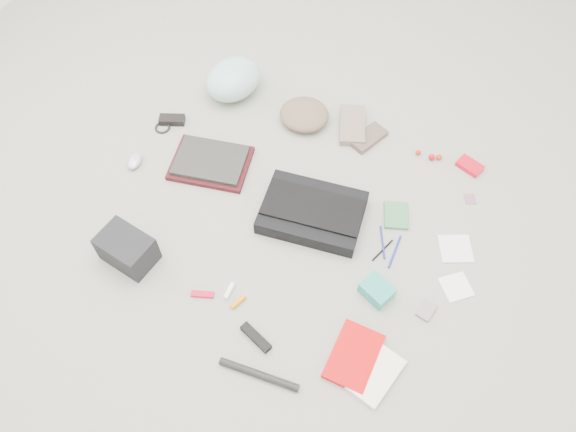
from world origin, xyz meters
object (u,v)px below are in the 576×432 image
at_px(bike_helmet, 233,79).
at_px(book_red, 354,356).
at_px(camera_bag, 127,249).
at_px(laptop, 210,160).
at_px(messenger_bag, 312,212).
at_px(accordion_wallet, 377,290).

bearing_deg(bike_helmet, book_red, -27.17).
relative_size(bike_helmet, camera_bag, 1.39).
relative_size(camera_bag, book_red, 0.88).
xyz_separation_m(laptop, bike_helmet, (-0.11, 0.44, 0.05)).
distance_m(messenger_bag, accordion_wallet, 0.42).
xyz_separation_m(messenger_bag, book_red, (0.37, -0.49, -0.02)).
distance_m(laptop, accordion_wallet, 0.92).
bearing_deg(camera_bag, bike_helmet, 101.58).
height_order(messenger_bag, book_red, messenger_bag).
height_order(messenger_bag, camera_bag, camera_bag).
bearing_deg(laptop, camera_bag, -108.51).
height_order(messenger_bag, bike_helmet, bike_helmet).
relative_size(bike_helmet, book_red, 1.22).
bearing_deg(laptop, messenger_bag, -19.17).
xyz_separation_m(laptop, book_red, (0.88, -0.56, -0.02)).
bearing_deg(bike_helmet, accordion_wallet, -18.63).
xyz_separation_m(messenger_bag, bike_helmet, (-0.62, 0.51, 0.05)).
bearing_deg(laptop, book_red, -43.86).
distance_m(laptop, bike_helmet, 0.46).
relative_size(messenger_bag, camera_bag, 2.00).
distance_m(messenger_bag, laptop, 0.52).
bearing_deg(accordion_wallet, book_red, -63.95).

